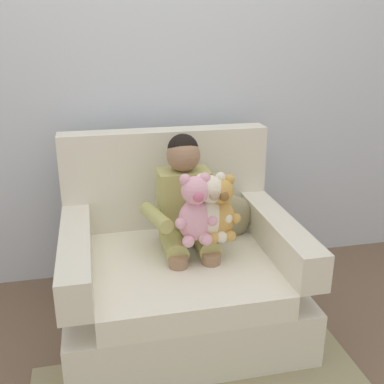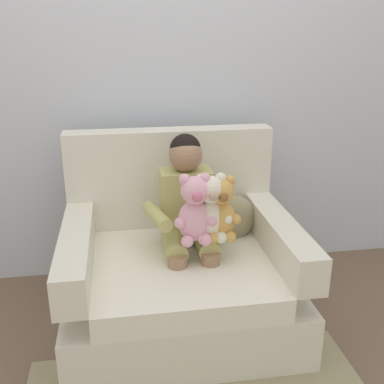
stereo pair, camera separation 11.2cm
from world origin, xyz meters
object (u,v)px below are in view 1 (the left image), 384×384
(plush_honey, at_px, (220,209))
(plush_cream, at_px, (211,209))
(seated_child, at_px, (186,209))
(plush_pink, at_px, (195,211))
(throw_pillow, at_px, (229,218))
(armchair, at_px, (178,269))

(plush_honey, distance_m, plush_cream, 0.05)
(seated_child, bearing_deg, plush_pink, -79.50)
(seated_child, height_order, throw_pillow, seated_child)
(plush_cream, bearing_deg, throw_pillow, 70.47)
(armchair, relative_size, plush_cream, 3.39)
(plush_pink, bearing_deg, throw_pillow, 47.36)
(armchair, distance_m, throw_pillow, 0.39)
(plush_pink, distance_m, throw_pillow, 0.40)
(plush_pink, bearing_deg, armchair, 115.40)
(armchair, height_order, plush_pink, armchair)
(throw_pillow, bearing_deg, plush_cream, -124.10)
(seated_child, bearing_deg, plush_honey, -40.16)
(armchair, bearing_deg, plush_honey, -32.35)
(plush_honey, xyz_separation_m, plush_cream, (-0.05, -0.00, 0.01))
(throw_pillow, bearing_deg, plush_pink, -133.37)
(armchair, bearing_deg, throw_pillow, 22.71)
(plush_pink, height_order, throw_pillow, plush_pink)
(plush_cream, distance_m, throw_pillow, 0.34)
(plush_honey, height_order, plush_cream, plush_cream)
(plush_honey, distance_m, plush_pink, 0.13)
(seated_child, relative_size, plush_honey, 2.58)
(plush_pink, height_order, plush_cream, plush_pink)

